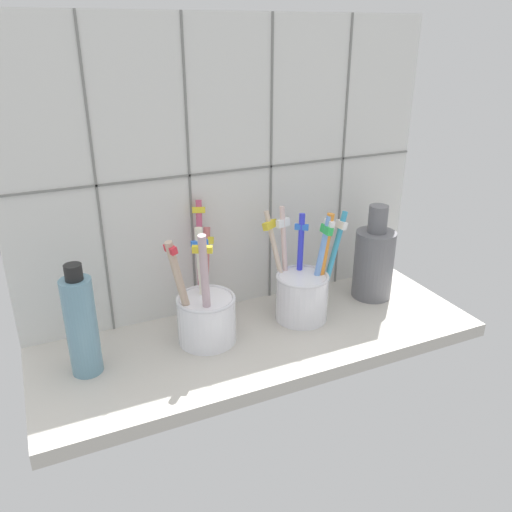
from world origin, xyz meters
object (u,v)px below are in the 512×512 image
(toothbrush_cup_left, at_px, (205,312))
(toothbrush_cup_right, at_px, (303,290))
(soap_bottle, at_px, (81,325))
(ceramic_vase, at_px, (374,261))

(toothbrush_cup_left, relative_size, toothbrush_cup_right, 1.09)
(toothbrush_cup_right, height_order, soap_bottle, toothbrush_cup_right)
(toothbrush_cup_right, xyz_separation_m, soap_bottle, (-0.32, -0.01, 0.02))
(soap_bottle, bearing_deg, ceramic_vase, 2.69)
(toothbrush_cup_left, height_order, soap_bottle, toothbrush_cup_left)
(toothbrush_cup_left, height_order, toothbrush_cup_right, toothbrush_cup_left)
(ceramic_vase, relative_size, soap_bottle, 1.03)
(ceramic_vase, distance_m, soap_bottle, 0.46)
(toothbrush_cup_right, distance_m, soap_bottle, 0.32)
(ceramic_vase, bearing_deg, soap_bottle, -177.31)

